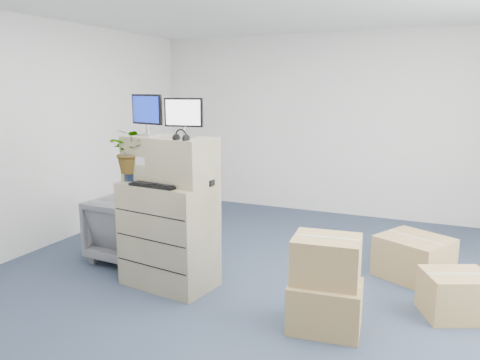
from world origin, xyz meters
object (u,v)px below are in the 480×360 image
Objects in this scene: monitor_left at (147,113)px; water_bottle at (178,170)px; monitor_right at (184,116)px; potted_plant at (132,157)px; keyboard at (156,185)px; office_chair at (132,225)px; filing_cabinet_lower at (169,235)px.

water_bottle is (0.33, 0.01, -0.55)m from monitor_left.
potted_plant is (-0.54, -0.09, -0.42)m from monitor_right.
monitor_right reaches higher than keyboard.
keyboard is at bearing -117.09° from water_bottle.
monitor_right is 0.46× the size of office_chair.
water_bottle is 0.57× the size of potted_plant.
monitor_left is 0.46m from potted_plant.
water_bottle is at bearing 16.40° from monitor_left.
monitor_right is (0.19, 0.02, 1.19)m from filing_cabinet_lower.
monitor_left is 0.49× the size of office_chair.
water_bottle is 0.48m from potted_plant.
filing_cabinet_lower is at bearing 154.47° from office_chair.
potted_plant is (-0.45, -0.13, 0.12)m from water_bottle.
keyboard reaches higher than filing_cabinet_lower.
monitor_right is 0.69m from potted_plant.
keyboard is 1.14× the size of potted_plant.
monitor_left is 1.07× the size of monitor_right.
monitor_right is at bearing 47.45° from keyboard.
potted_plant is at bearing -178.97° from monitor_right.
office_chair is (-0.75, 0.60, -0.66)m from keyboard.
monitor_left reaches higher than keyboard.
office_chair is at bearing 158.76° from monitor_left.
monitor_left reaches higher than office_chair.
potted_plant is 0.54× the size of office_chair.
keyboard is at bearing -15.72° from potted_plant.
filing_cabinet_lower is at bearing 89.11° from keyboard.
filing_cabinet_lower is 0.56m from keyboard.
monitor_right reaches higher than potted_plant.
keyboard is at bearing 145.36° from office_chair.
keyboard is 1.16m from office_chair.
filing_cabinet_lower is 0.66m from water_bottle.
office_chair is at bearing 156.45° from water_bottle.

